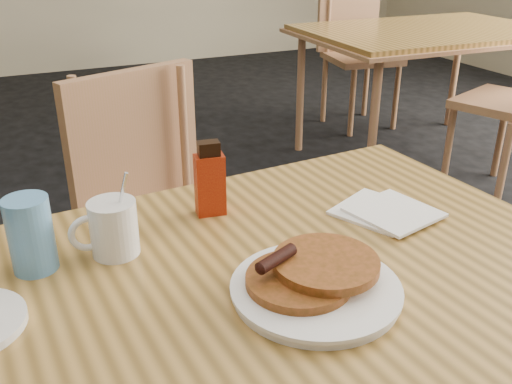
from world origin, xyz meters
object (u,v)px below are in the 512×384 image
Objects in this scene: main_table at (261,294)px; chair_main_far at (148,207)px; neighbor_table at (428,35)px; coffee_mug at (112,227)px; syrup_bottle at (210,181)px; pancake_plate at (314,283)px; chair_neighbor_far at (355,39)px; blue_tumbler at (31,235)px.

main_table is 1.33× the size of chair_main_far.
neighbor_table is (1.90, 1.84, 0.01)m from main_table.
main_table is 8.06× the size of coffee_mug.
chair_main_far is at bearing -149.58° from neighbor_table.
syrup_bottle is (0.20, 0.07, 0.02)m from coffee_mug.
pancake_plate is (-1.85, -1.93, 0.06)m from neighbor_table.
main_table is at bearing -108.97° from chair_main_far.
chair_neighbor_far is (1.92, 1.85, 0.03)m from chair_main_far.
syrup_bottle is (0.01, -0.49, 0.28)m from chair_main_far.
coffee_mug is at bearing 142.32° from main_table.
neighbor_table is 5.50× the size of pancake_plate.
coffee_mug is 0.22m from syrup_bottle.
syrup_bottle reaches higher than blue_tumbler.
coffee_mug is 1.02× the size of syrup_bottle.
blue_tumbler is (-2.24, -2.41, 0.24)m from chair_neighbor_far.
neighbor_table is 2.79m from blue_tumbler.
syrup_bottle is (-0.00, 0.23, 0.11)m from main_table.
chair_neighbor_far reaches higher than main_table.
coffee_mug is at bearing 135.36° from pancake_plate.
chair_neighbor_far is (1.91, 2.57, -0.13)m from main_table.
chair_main_far reaches higher than neighbor_table.
pancake_plate is at bearing -115.94° from chair_neighbor_far.
chair_neighbor_far is 3.03m from syrup_bottle.
main_table and neighbor_table have the same top height.
chair_main_far is at bearing 90.89° from main_table.
chair_main_far reaches higher than coffee_mug.
chair_neighbor_far is at bearing 47.09° from blue_tumbler.
chair_main_far is 6.19× the size of syrup_bottle.
chair_main_far is at bearing -127.02° from chair_neighbor_far.
chair_main_far is 0.95× the size of chair_neighbor_far.
pancake_plate is 1.76× the size of syrup_bottle.
coffee_mug is (-0.25, 0.25, 0.03)m from pancake_plate.
neighbor_table is 9.66× the size of syrup_bottle.
blue_tumbler is at bearing -139.33° from chair_main_far.
syrup_bottle is at bearing -120.12° from chair_neighbor_far.
blue_tumbler is (-0.32, -0.56, 0.27)m from chair_main_far.
blue_tumbler is at bearing 146.20° from pancake_plate.
neighbor_table is 1.48× the size of chair_neighbor_far.
chair_neighbor_far is at bearing 33.61° from coffee_mug.
syrup_bottle is (-1.91, -2.34, 0.24)m from chair_neighbor_far.
syrup_bottle is 0.33m from blue_tumbler.
blue_tumbler is (-0.33, -0.07, -0.01)m from syrup_bottle.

